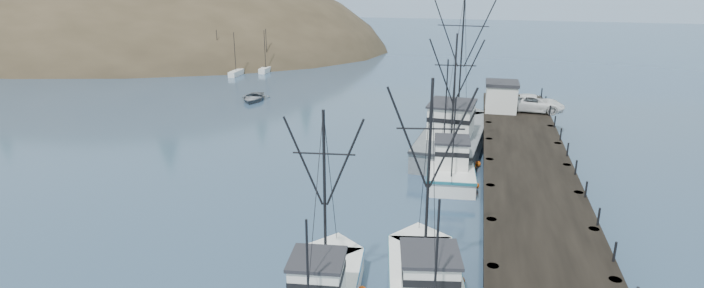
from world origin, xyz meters
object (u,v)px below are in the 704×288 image
(trawler_near, at_px, (425,284))
(trawler_far, at_px, (450,164))
(pickup_truck, at_px, (533,103))
(work_vessel, at_px, (454,135))
(pier, at_px, (527,166))
(motorboat, at_px, (253,100))
(pier_shed, at_px, (501,96))

(trawler_near, xyz_separation_m, trawler_far, (0.20, 16.84, 0.00))
(pickup_truck, bearing_deg, work_vessel, 137.79)
(pier, height_order, trawler_far, trawler_far)
(trawler_near, xyz_separation_m, work_vessel, (0.15, 23.29, 0.41))
(work_vessel, height_order, motorboat, work_vessel)
(trawler_near, distance_m, motorboat, 43.39)
(trawler_far, bearing_deg, pier, -15.72)
(pier, relative_size, work_vessel, 2.70)
(pier_shed, bearing_deg, work_vessel, -121.66)
(trawler_far, height_order, pier_shed, trawler_far)
(work_vessel, distance_m, pickup_truck, 9.88)
(pier_shed, xyz_separation_m, motorboat, (-27.92, 6.58, -3.42))
(pier, relative_size, pickup_truck, 7.78)
(trawler_far, distance_m, pickup_truck, 15.11)
(pier, relative_size, pier_shed, 13.75)
(pier, bearing_deg, pier_shed, 95.97)
(pier_shed, height_order, motorboat, pier_shed)
(trawler_far, xyz_separation_m, pier_shed, (3.89, 12.84, 2.60))
(pickup_truck, relative_size, motorboat, 1.14)
(pier, bearing_deg, pickup_truck, 84.22)
(trawler_near, distance_m, trawler_far, 16.84)
(pier, height_order, work_vessel, work_vessel)
(pier, height_order, pier_shed, pier_shed)
(trawler_near, distance_m, pickup_truck, 31.03)
(trawler_far, height_order, motorboat, trawler_far)
(trawler_far, bearing_deg, work_vessel, 90.42)
(trawler_near, height_order, motorboat, trawler_near)
(trawler_near, height_order, work_vessel, work_vessel)
(pier, distance_m, trawler_near, 16.34)
(pickup_truck, bearing_deg, trawler_far, 155.75)
(trawler_near, xyz_separation_m, pickup_truck, (7.09, 30.15, 1.97))
(trawler_far, xyz_separation_m, motorboat, (-24.03, 19.41, -0.82))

